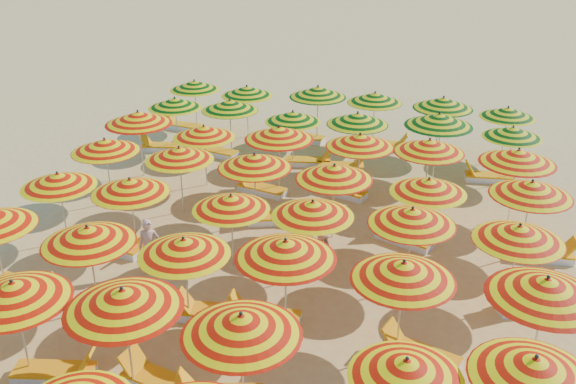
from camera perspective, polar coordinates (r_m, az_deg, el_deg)
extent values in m
plane|color=#DDB862|center=(18.73, -0.41, -5.07)|extent=(120.00, 120.00, 0.00)
cylinder|color=silver|center=(14.65, -22.57, -11.40)|extent=(0.04, 0.04, 2.29)
cone|color=#E06F00|center=(14.12, -23.23, -8.13)|extent=(2.69, 2.69, 0.44)
sphere|color=black|center=(13.99, -23.40, -7.26)|extent=(0.08, 0.08, 0.08)
cylinder|color=silver|center=(13.63, -14.01, -12.80)|extent=(0.05, 0.05, 2.37)
cone|color=#E06F00|center=(13.04, -14.47, -9.22)|extent=(2.94, 2.94, 0.45)
sphere|color=black|center=(12.90, -14.59, -8.27)|extent=(0.08, 0.08, 0.08)
cylinder|color=silver|center=(12.73, -4.03, -15.30)|extent=(0.04, 0.04, 2.30)
cone|color=#E06F00|center=(12.11, -4.18, -11.69)|extent=(2.60, 2.60, 0.44)
sphere|color=black|center=(11.96, -4.21, -10.72)|extent=(0.08, 0.08, 0.08)
cone|color=#E06F00|center=(11.67, 10.47, -15.18)|extent=(2.45, 2.45, 0.39)
sphere|color=black|center=(11.53, 10.56, -14.32)|extent=(0.07, 0.07, 0.07)
cone|color=#E06F00|center=(12.00, 21.06, -14.39)|extent=(2.84, 2.84, 0.42)
sphere|color=black|center=(11.86, 21.24, -13.47)|extent=(0.07, 0.07, 0.07)
cylinder|color=silver|center=(16.29, -16.94, -6.68)|extent=(0.04, 0.04, 2.24)
cone|color=#E06F00|center=(15.82, -17.37, -3.68)|extent=(2.34, 2.34, 0.43)
sphere|color=black|center=(15.71, -17.48, -2.89)|extent=(0.07, 0.07, 0.07)
cylinder|color=silver|center=(15.43, -9.01, -7.87)|extent=(0.04, 0.04, 2.17)
cone|color=#E06F00|center=(14.94, -9.25, -4.84)|extent=(2.27, 2.27, 0.41)
sphere|color=black|center=(14.83, -9.31, -4.04)|extent=(0.07, 0.07, 0.07)
cylinder|color=silver|center=(14.89, -0.21, -8.47)|extent=(0.04, 0.04, 2.32)
cone|color=#E06F00|center=(14.36, -0.21, -5.11)|extent=(2.71, 2.71, 0.44)
sphere|color=black|center=(14.24, -0.22, -4.23)|extent=(0.08, 0.08, 0.08)
cylinder|color=silver|center=(14.42, 9.93, -10.26)|extent=(0.04, 0.04, 2.28)
cone|color=#E06F00|center=(13.88, 10.23, -6.93)|extent=(2.67, 2.67, 0.43)
sphere|color=black|center=(13.75, 10.31, -6.04)|extent=(0.08, 0.08, 0.08)
cylinder|color=silver|center=(14.49, 21.32, -11.36)|extent=(0.05, 0.05, 2.38)
cone|color=#E06F00|center=(13.94, 21.98, -7.92)|extent=(2.56, 2.56, 0.45)
sphere|color=black|center=(13.81, 22.15, -7.00)|extent=(0.08, 0.08, 0.08)
cylinder|color=silver|center=(19.74, -19.37, -1.44)|extent=(0.04, 0.04, 2.13)
cone|color=#E06F00|center=(19.37, -19.76, 1.01)|extent=(2.37, 2.37, 0.41)
sphere|color=black|center=(19.28, -19.85, 1.65)|extent=(0.07, 0.07, 0.07)
cylinder|color=silver|center=(18.66, -13.57, -2.14)|extent=(0.04, 0.04, 2.19)
cone|color=#E06F00|center=(18.26, -13.86, 0.51)|extent=(2.33, 2.33, 0.42)
sphere|color=black|center=(18.16, -13.94, 1.20)|extent=(0.07, 0.07, 0.07)
cylinder|color=silver|center=(17.47, -4.98, -3.61)|extent=(0.04, 0.04, 2.09)
cone|color=#E06F00|center=(17.06, -5.09, -0.94)|extent=(2.11, 2.11, 0.40)
sphere|color=black|center=(16.96, -5.12, -0.25)|extent=(0.07, 0.07, 0.07)
cylinder|color=silver|center=(16.94, 2.16, -4.34)|extent=(0.04, 0.04, 2.16)
cone|color=#E06F00|center=(16.51, 2.21, -1.50)|extent=(2.52, 2.52, 0.41)
sphere|color=black|center=(16.40, 2.22, -0.76)|extent=(0.07, 0.07, 0.07)
cylinder|color=silver|center=(16.72, 10.71, -5.10)|extent=(0.04, 0.04, 2.23)
cone|color=#E06F00|center=(16.26, 10.97, -2.15)|extent=(2.69, 2.69, 0.43)
sphere|color=black|center=(16.16, 11.04, -1.38)|extent=(0.07, 0.07, 0.07)
cylinder|color=silver|center=(16.67, 19.38, -6.36)|extent=(0.04, 0.04, 2.20)
cone|color=#E06F00|center=(16.22, 19.85, -3.48)|extent=(2.84, 2.84, 0.42)
sphere|color=black|center=(16.11, 19.97, -2.72)|extent=(0.07, 0.07, 0.07)
cylinder|color=silver|center=(21.78, -15.66, 1.65)|extent=(0.04, 0.04, 2.20)
cone|color=#E06F00|center=(21.43, -15.96, 4.00)|extent=(2.76, 2.76, 0.42)
sphere|color=black|center=(21.35, -16.03, 4.60)|extent=(0.07, 0.07, 0.07)
cylinder|color=silver|center=(20.67, -9.46, 0.95)|extent=(0.04, 0.04, 2.17)
cone|color=#E06F00|center=(20.31, -9.65, 3.37)|extent=(2.78, 2.78, 0.41)
sphere|color=black|center=(20.23, -9.69, 3.99)|extent=(0.07, 0.07, 0.07)
cylinder|color=silver|center=(19.65, -2.93, 0.12)|extent=(0.04, 0.04, 2.26)
cone|color=#E06F00|center=(19.26, -3.00, 2.76)|extent=(2.49, 2.49, 0.43)
sphere|color=black|center=(19.17, -3.01, 3.44)|extent=(0.08, 0.08, 0.08)
cylinder|color=silver|center=(18.89, 4.04, -0.98)|extent=(0.04, 0.04, 2.26)
cone|color=#E06F00|center=(18.48, 4.13, 1.75)|extent=(2.83, 2.83, 0.43)
sphere|color=black|center=(18.39, 4.16, 2.46)|extent=(0.08, 0.08, 0.08)
cylinder|color=silver|center=(18.65, 12.13, -2.06)|extent=(0.04, 0.04, 2.15)
cone|color=#E06F00|center=(18.25, 12.39, 0.54)|extent=(2.77, 2.77, 0.41)
sphere|color=black|center=(18.16, 12.45, 1.22)|extent=(0.07, 0.07, 0.07)
cylinder|color=silver|center=(19.04, 20.39, -2.40)|extent=(0.04, 0.04, 2.25)
cone|color=#E06F00|center=(18.64, 20.83, 0.28)|extent=(2.36, 2.36, 0.43)
sphere|color=black|center=(18.54, 20.94, 0.97)|extent=(0.08, 0.08, 0.08)
cylinder|color=silver|center=(23.71, -12.94, 4.09)|extent=(0.05, 0.05, 2.37)
cone|color=#E06F00|center=(23.38, -13.18, 6.44)|extent=(2.60, 2.60, 0.45)
sphere|color=black|center=(23.30, -13.24, 7.04)|extent=(0.08, 0.08, 0.08)
cylinder|color=silver|center=(22.55, -7.36, 3.12)|extent=(0.04, 0.04, 2.13)
cone|color=#E06F00|center=(22.23, -7.49, 5.33)|extent=(2.43, 2.43, 0.41)
sphere|color=black|center=(22.15, -7.52, 5.90)|extent=(0.07, 0.07, 0.07)
cylinder|color=silver|center=(21.73, -0.79, 2.75)|extent=(0.04, 0.04, 2.33)
cone|color=#E06F00|center=(21.37, -0.81, 5.26)|extent=(2.67, 2.67, 0.44)
sphere|color=black|center=(21.28, -0.81, 5.91)|extent=(0.08, 0.08, 0.08)
cylinder|color=silver|center=(21.39, 6.29, 2.11)|extent=(0.04, 0.04, 2.25)
cone|color=#E06F00|center=(21.03, 6.42, 4.56)|extent=(2.61, 2.61, 0.43)
sphere|color=black|center=(20.95, 6.45, 5.20)|extent=(0.08, 0.08, 0.08)
cylinder|color=silver|center=(21.27, 12.22, 1.56)|extent=(0.04, 0.04, 2.26)
cone|color=#E06F00|center=(20.91, 12.46, 4.02)|extent=(2.78, 2.78, 0.43)
sphere|color=black|center=(20.83, 12.52, 4.65)|extent=(0.08, 0.08, 0.08)
cylinder|color=silver|center=(21.00, 19.39, 0.45)|extent=(0.04, 0.04, 2.32)
cone|color=#E06F00|center=(20.63, 19.78, 2.99)|extent=(2.87, 2.87, 0.44)
sphere|color=black|center=(20.54, 19.88, 3.65)|extent=(0.08, 0.08, 0.08)
cylinder|color=silver|center=(25.99, -9.88, 5.89)|extent=(0.04, 0.04, 2.10)
cone|color=#6C7303|center=(25.71, -10.03, 7.81)|extent=(2.40, 2.40, 0.40)
sphere|color=black|center=(25.65, -10.06, 8.30)|extent=(0.07, 0.07, 0.07)
cylinder|color=silver|center=(25.13, -5.11, 5.61)|extent=(0.04, 0.04, 2.20)
cone|color=#6C7303|center=(24.83, -5.20, 7.68)|extent=(2.84, 2.84, 0.42)
sphere|color=black|center=(24.76, -5.22, 8.22)|extent=(0.07, 0.07, 0.07)
cylinder|color=silver|center=(24.06, 0.43, 4.67)|extent=(0.04, 0.04, 2.07)
cone|color=#6C7303|center=(23.77, 0.43, 6.71)|extent=(2.62, 2.62, 0.40)
sphere|color=black|center=(23.70, 0.43, 7.23)|extent=(0.07, 0.07, 0.07)
cylinder|color=silver|center=(23.53, 6.10, 4.26)|extent=(0.04, 0.04, 2.23)
cone|color=#6C7303|center=(23.21, 6.20, 6.50)|extent=(2.43, 2.43, 0.43)
sphere|color=black|center=(23.14, 6.23, 7.07)|extent=(0.07, 0.07, 0.07)
cylinder|color=silver|center=(23.44, 13.02, 3.87)|extent=(0.05, 0.05, 2.39)
cone|color=#6C7303|center=(23.10, 13.27, 6.27)|extent=(3.07, 3.07, 0.46)
sphere|color=black|center=(23.03, 13.33, 6.89)|extent=(0.08, 0.08, 0.08)
cylinder|color=silver|center=(23.84, 19.04, 3.03)|extent=(0.04, 0.04, 2.05)
cone|color=#6C7303|center=(23.54, 19.34, 5.04)|extent=(2.40, 2.40, 0.39)
sphere|color=black|center=(23.47, 19.42, 5.55)|extent=(0.07, 0.07, 0.07)
cylinder|color=silver|center=(28.27, -8.20, 7.58)|extent=(0.04, 0.04, 2.12)
cone|color=#6C7303|center=(28.02, -8.31, 9.38)|extent=(2.74, 2.74, 0.40)
sphere|color=black|center=(27.96, -8.34, 9.84)|extent=(0.07, 0.07, 0.07)
cylinder|color=silver|center=(27.14, -3.62, 7.07)|extent=(0.04, 0.04, 2.14)
cone|color=#6C7303|center=(26.87, -3.68, 8.96)|extent=(2.59, 2.59, 0.41)
sphere|color=black|center=(26.80, -3.69, 9.44)|extent=(0.07, 0.07, 0.07)
cylinder|color=silver|center=(26.43, 2.63, 6.80)|extent=(0.04, 0.04, 2.31)
cone|color=#6C7303|center=(26.14, 2.67, 8.88)|extent=(3.05, 3.05, 0.44)
sphere|color=black|center=(26.07, 2.68, 9.42)|extent=(0.08, 0.08, 0.08)
cylinder|color=silver|center=(26.21, 7.61, 6.31)|extent=(0.04, 0.04, 2.20)
cone|color=#6C7303|center=(25.92, 7.73, 8.31)|extent=(2.26, 2.26, 0.42)
sphere|color=black|center=(25.86, 7.76, 8.82)|extent=(0.07, 0.07, 0.07)
cylinder|color=silver|center=(25.71, 13.41, 5.59)|extent=(0.04, 0.04, 2.29)
cone|color=#6C7303|center=(25.41, 13.63, 7.70)|extent=(2.73, 2.73, 0.44)
sphere|color=black|center=(25.34, 13.69, 8.24)|extent=(0.08, 0.08, 0.08)
cylinder|color=silver|center=(25.91, 18.68, 4.83)|extent=(0.04, 0.04, 2.07)
cone|color=#6C7303|center=(25.64, 18.95, 6.71)|extent=(2.59, 2.59, 0.39)
sphere|color=black|center=(25.57, 19.02, 7.19)|extent=(0.07, 0.07, 0.07)
cube|color=white|center=(15.01, -20.04, -14.99)|extent=(1.79, 0.95, 0.20)
cube|color=orange|center=(14.93, -20.11, -14.60)|extent=(1.79, 0.95, 0.06)
cube|color=orange|center=(14.55, -17.61, -14.23)|extent=(0.49, 0.65, 0.48)
cube|color=white|center=(14.18, -11.23, -16.41)|extent=(1.79, 0.93, 0.20)
cube|color=orange|center=(14.10, -11.27, -16.01)|extent=(1.79, 0.93, 0.06)
cube|color=orange|center=(14.33, -13.61, -14.35)|extent=(0.48, 0.64, 0.48)
cube|color=white|center=(18.12, -22.47, -7.94)|extent=(1.77, 0.86, 0.20)
cube|color=orange|center=(18.06, -22.54, -7.59)|extent=(1.77, 0.86, 0.06)
cube|color=orange|center=(17.48, -21.06, -7.59)|extent=(0.46, 0.63, 0.48)
cube|color=white|center=(15.96, -6.59, -10.73)|extent=(1.77, 0.86, 0.20)
cube|color=orange|center=(15.88, -6.62, -10.35)|extent=(1.77, 0.86, 0.06)
cube|color=orange|center=(15.91, -9.16, -9.50)|extent=(0.46, 0.63, 0.48)
cube|color=white|center=(15.72, -2.05, -11.18)|extent=(1.75, 0.73, 0.20)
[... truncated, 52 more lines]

